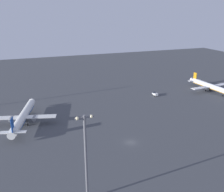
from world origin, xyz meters
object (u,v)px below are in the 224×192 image
at_px(airplane_taxiway_distant, 23,117).
at_px(apron_light_central, 86,154).
at_px(cargo_loader, 155,94).
at_px(airplane_mid_apron, 210,86).

bearing_deg(airplane_taxiway_distant, apron_light_central, -60.14).
bearing_deg(cargo_loader, airplane_mid_apron, -7.00).
bearing_deg(airplane_taxiway_distant, airplane_mid_apron, 19.60).
bearing_deg(apron_light_central, airplane_mid_apron, 33.76).
bearing_deg(cargo_loader, apron_light_central, -130.56).
xyz_separation_m(airplane_taxiway_distant, airplane_mid_apron, (114.87, 9.58, -0.23)).
bearing_deg(airplane_mid_apron, apron_light_central, 29.98).
height_order(airplane_mid_apron, apron_light_central, apron_light_central).
relative_size(airplane_taxiway_distant, cargo_loader, 9.20).
xyz_separation_m(airplane_mid_apron, apron_light_central, (-99.58, -66.55, 11.03)).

